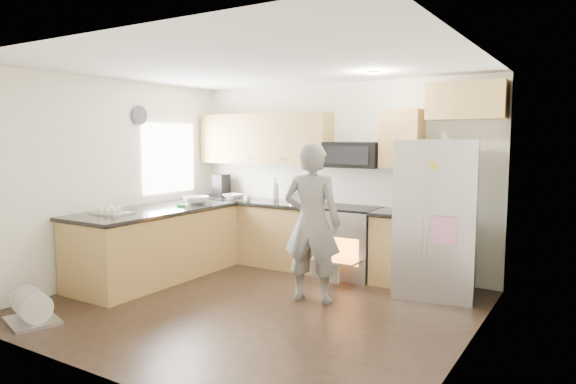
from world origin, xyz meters
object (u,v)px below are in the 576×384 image
Objects in this scene: dish_rack at (32,313)px; refrigerator at (436,218)px; stove_range at (349,226)px; person at (312,223)px.

refrigerator is at bearing 43.76° from dish_rack.
stove_range is 2.75× the size of dish_rack.
person is at bearing -149.35° from refrigerator.
refrigerator is at bearing -151.72° from person.
refrigerator is (1.22, -0.24, 0.24)m from stove_range.
refrigerator is 1.02× the size of person.
dish_rack is at bearing -120.76° from stove_range.
refrigerator reaches higher than stove_range.
stove_range is 0.98× the size of refrigerator.
refrigerator is 1.47m from person.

